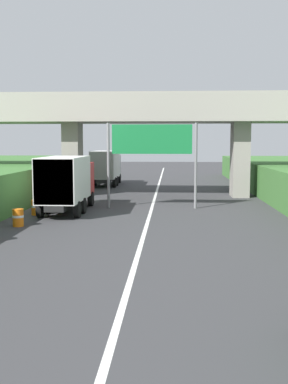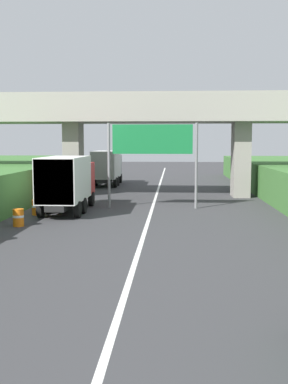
{
  "view_description": "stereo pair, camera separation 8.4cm",
  "coord_description": "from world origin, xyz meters",
  "px_view_note": "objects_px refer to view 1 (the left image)",
  "views": [
    {
      "loc": [
        1.26,
        -2.43,
        4.33
      ],
      "look_at": [
        0.0,
        19.28,
        2.0
      ],
      "focal_mm": 43.92,
      "sensor_mm": 36.0,
      "label": 1
    },
    {
      "loc": [
        1.35,
        -2.43,
        4.33
      ],
      "look_at": [
        0.0,
        19.28,
        2.0
      ],
      "focal_mm": 43.92,
      "sensor_mm": 36.0,
      "label": 2
    }
  ],
  "objects_px": {
    "truck_red": "(67,181)",
    "construction_barrel_5": "(36,207)",
    "truck_silver": "(106,166)",
    "construction_barrel_4": "(18,218)",
    "overhead_highway_sign": "(152,145)"
  },
  "relations": [
    {
      "from": "truck_red",
      "to": "construction_barrel_5",
      "type": "bearing_deg",
      "value": -140.34
    },
    {
      "from": "truck_silver",
      "to": "construction_barrel_5",
      "type": "bearing_deg",
      "value": -94.55
    },
    {
      "from": "truck_silver",
      "to": "construction_barrel_4",
      "type": "relative_size",
      "value": 8.11
    },
    {
      "from": "truck_red",
      "to": "overhead_highway_sign",
      "type": "bearing_deg",
      "value": 21.41
    },
    {
      "from": "overhead_highway_sign",
      "to": "construction_barrel_4",
      "type": "bearing_deg",
      "value": -132.77
    },
    {
      "from": "construction_barrel_4",
      "to": "construction_barrel_5",
      "type": "relative_size",
      "value": 1.0
    },
    {
      "from": "overhead_highway_sign",
      "to": "truck_silver",
      "type": "height_order",
      "value": "overhead_highway_sign"
    },
    {
      "from": "truck_red",
      "to": "construction_barrel_5",
      "type": "relative_size",
      "value": 8.11
    },
    {
      "from": "overhead_highway_sign",
      "to": "construction_barrel_4",
      "type": "distance_m",
      "value": 10.37
    },
    {
      "from": "overhead_highway_sign",
      "to": "truck_red",
      "type": "distance_m",
      "value": 5.95
    },
    {
      "from": "overhead_highway_sign",
      "to": "construction_barrel_5",
      "type": "height_order",
      "value": "overhead_highway_sign"
    },
    {
      "from": "overhead_highway_sign",
      "to": "construction_barrel_5",
      "type": "xyz_separation_m",
      "value": [
        -6.75,
        -3.34,
        -3.66
      ]
    },
    {
      "from": "truck_silver",
      "to": "construction_barrel_5",
      "type": "height_order",
      "value": "truck_silver"
    },
    {
      "from": "truck_silver",
      "to": "construction_barrel_4",
      "type": "xyz_separation_m",
      "value": [
        -1.38,
        -23.12,
        -1.47
      ]
    },
    {
      "from": "construction_barrel_4",
      "to": "construction_barrel_5",
      "type": "bearing_deg",
      "value": 92.42
    }
  ]
}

